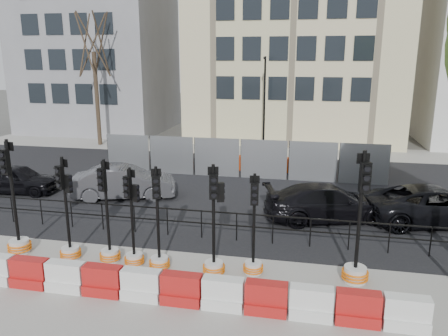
% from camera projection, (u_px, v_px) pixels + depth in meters
% --- Properties ---
extents(ground, '(120.00, 120.00, 0.00)m').
position_uv_depth(ground, '(192.00, 253.00, 13.65)').
color(ground, '#51514C').
rests_on(ground, ground).
extents(sidewalk_near, '(40.00, 6.00, 0.02)m').
position_uv_depth(sidewalk_near, '(159.00, 305.00, 10.80)').
color(sidewalk_near, gray).
rests_on(sidewalk_near, ground).
extents(road, '(40.00, 14.00, 0.03)m').
position_uv_depth(road, '(233.00, 189.00, 20.29)').
color(road, black).
rests_on(road, ground).
extents(sidewalk_far, '(40.00, 4.00, 0.02)m').
position_uv_depth(sidewalk_far, '(257.00, 150.00, 28.83)').
color(sidewalk_far, gray).
rests_on(sidewalk_far, ground).
extents(building_grey, '(11.00, 9.06, 14.00)m').
position_uv_depth(building_grey, '(98.00, 44.00, 35.51)').
color(building_grey, gray).
rests_on(building_grey, ground).
extents(building_cream, '(15.00, 10.06, 18.00)m').
position_uv_depth(building_cream, '(297.00, 14.00, 31.90)').
color(building_cream, beige).
rests_on(building_cream, ground).
extents(kerb_railing, '(18.00, 0.04, 1.00)m').
position_uv_depth(kerb_railing, '(201.00, 219.00, 14.62)').
color(kerb_railing, black).
rests_on(kerb_railing, ground).
extents(heras_fencing, '(14.33, 1.72, 2.00)m').
position_uv_depth(heras_fencing, '(253.00, 162.00, 22.74)').
color(heras_fencing, gray).
rests_on(heras_fencing, ground).
extents(lamp_post_far, '(0.12, 0.56, 6.00)m').
position_uv_depth(lamp_post_far, '(264.00, 103.00, 26.97)').
color(lamp_post_far, black).
rests_on(lamp_post_far, ground).
extents(tree_bare_far, '(2.00, 2.00, 9.00)m').
position_uv_depth(tree_bare_far, '(93.00, 46.00, 28.85)').
color(tree_bare_far, '#473828').
rests_on(tree_bare_far, ground).
extents(barrier_row, '(12.55, 0.50, 0.80)m').
position_uv_depth(barrier_row, '(162.00, 288.00, 10.90)').
color(barrier_row, '#B10E21').
rests_on(barrier_row, ground).
extents(traffic_signal_a, '(0.71, 0.71, 3.62)m').
position_uv_depth(traffic_signal_a, '(17.00, 231.00, 13.49)').
color(traffic_signal_a, silver).
rests_on(traffic_signal_a, ground).
extents(traffic_signal_b, '(0.63, 0.63, 3.19)m').
position_uv_depth(traffic_signal_b, '(69.00, 236.00, 13.08)').
color(traffic_signal_b, silver).
rests_on(traffic_signal_b, ground).
extents(traffic_signal_c, '(0.62, 0.62, 3.16)m').
position_uv_depth(traffic_signal_c, '(109.00, 241.00, 12.95)').
color(traffic_signal_c, silver).
rests_on(traffic_signal_c, ground).
extents(traffic_signal_d, '(0.59, 0.59, 2.98)m').
position_uv_depth(traffic_signal_d, '(133.00, 243.00, 12.70)').
color(traffic_signal_d, silver).
rests_on(traffic_signal_d, ground).
extents(traffic_signal_e, '(0.60, 0.60, 3.07)m').
position_uv_depth(traffic_signal_e, '(159.00, 249.00, 12.48)').
color(traffic_signal_e, silver).
rests_on(traffic_signal_e, ground).
extents(traffic_signal_f, '(0.63, 0.63, 3.21)m').
position_uv_depth(traffic_signal_f, '(214.00, 250.00, 12.13)').
color(traffic_signal_f, silver).
rests_on(traffic_signal_f, ground).
extents(traffic_signal_g, '(0.58, 0.58, 2.94)m').
position_uv_depth(traffic_signal_g, '(253.00, 254.00, 12.22)').
color(traffic_signal_g, silver).
rests_on(traffic_signal_g, ground).
extents(traffic_signal_h, '(0.72, 0.72, 3.68)m').
position_uv_depth(traffic_signal_h, '(357.00, 257.00, 11.72)').
color(traffic_signal_h, silver).
rests_on(traffic_signal_h, ground).
extents(car_a, '(2.19, 4.08, 1.30)m').
position_uv_depth(car_a, '(16.00, 179.00, 19.59)').
color(car_a, black).
rests_on(car_a, ground).
extents(car_b, '(3.98, 5.23, 1.44)m').
position_uv_depth(car_b, '(124.00, 182.00, 18.82)').
color(car_b, '#424246').
rests_on(car_b, ground).
extents(car_c, '(4.59, 5.82, 1.37)m').
position_uv_depth(car_c, '(328.00, 202.00, 16.31)').
color(car_c, black).
rests_on(car_c, ground).
extents(car_d, '(4.34, 5.96, 1.40)m').
position_uv_depth(car_d, '(437.00, 205.00, 15.96)').
color(car_d, black).
rests_on(car_d, ground).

